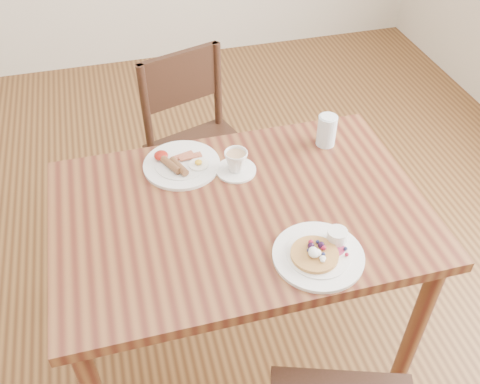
{
  "coord_description": "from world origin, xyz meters",
  "views": [
    {
      "loc": [
        -0.32,
        -1.2,
        1.94
      ],
      "look_at": [
        0.0,
        0.0,
        0.82
      ],
      "focal_mm": 40.0,
      "sensor_mm": 36.0,
      "label": 1
    }
  ],
  "objects_px": {
    "water_glass": "(327,131)",
    "pancake_plate": "(320,253)",
    "dining_table": "(240,229)",
    "breakfast_plate": "(181,164)",
    "chair_far": "(199,144)",
    "teacup_saucer": "(236,163)"
  },
  "relations": [
    {
      "from": "chair_far",
      "to": "water_glass",
      "type": "distance_m",
      "value": 0.68
    },
    {
      "from": "breakfast_plate",
      "to": "water_glass",
      "type": "distance_m",
      "value": 0.54
    },
    {
      "from": "chair_far",
      "to": "pancake_plate",
      "type": "relative_size",
      "value": 3.26
    },
    {
      "from": "dining_table",
      "to": "pancake_plate",
      "type": "bearing_deg",
      "value": -56.19
    },
    {
      "from": "dining_table",
      "to": "teacup_saucer",
      "type": "distance_m",
      "value": 0.23
    },
    {
      "from": "dining_table",
      "to": "water_glass",
      "type": "height_order",
      "value": "water_glass"
    },
    {
      "from": "pancake_plate",
      "to": "water_glass",
      "type": "distance_m",
      "value": 0.56
    },
    {
      "from": "dining_table",
      "to": "pancake_plate",
      "type": "xyz_separation_m",
      "value": [
        0.17,
        -0.26,
        0.11
      ]
    },
    {
      "from": "breakfast_plate",
      "to": "dining_table",
      "type": "bearing_deg",
      "value": -60.47
    },
    {
      "from": "teacup_saucer",
      "to": "dining_table",
      "type": "bearing_deg",
      "value": -100.81
    },
    {
      "from": "dining_table",
      "to": "breakfast_plate",
      "type": "height_order",
      "value": "breakfast_plate"
    },
    {
      "from": "dining_table",
      "to": "water_glass",
      "type": "bearing_deg",
      "value": 32.58
    },
    {
      "from": "teacup_saucer",
      "to": "chair_far",
      "type": "bearing_deg",
      "value": 94.02
    },
    {
      "from": "pancake_plate",
      "to": "teacup_saucer",
      "type": "distance_m",
      "value": 0.46
    },
    {
      "from": "chair_far",
      "to": "pancake_plate",
      "type": "distance_m",
      "value": 1.02
    },
    {
      "from": "dining_table",
      "to": "chair_far",
      "type": "distance_m",
      "value": 0.73
    },
    {
      "from": "chair_far",
      "to": "breakfast_plate",
      "type": "bearing_deg",
      "value": 54.43
    },
    {
      "from": "pancake_plate",
      "to": "breakfast_plate",
      "type": "relative_size",
      "value": 1.0
    },
    {
      "from": "pancake_plate",
      "to": "water_glass",
      "type": "relative_size",
      "value": 2.28
    },
    {
      "from": "water_glass",
      "to": "pancake_plate",
      "type": "bearing_deg",
      "value": -113.48
    },
    {
      "from": "dining_table",
      "to": "water_glass",
      "type": "xyz_separation_m",
      "value": [
        0.39,
        0.25,
        0.16
      ]
    },
    {
      "from": "breakfast_plate",
      "to": "chair_far",
      "type": "bearing_deg",
      "value": 72.19
    }
  ]
}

